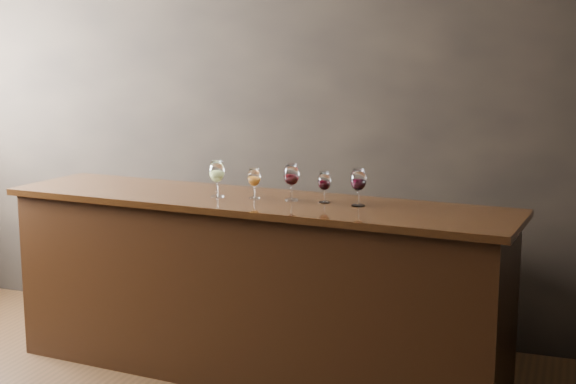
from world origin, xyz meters
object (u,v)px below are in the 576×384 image
(glass_red_a, at_px, (291,176))
(bar_counter, at_px, (253,291))
(back_bar_shelf, at_px, (233,271))
(glass_amber, at_px, (254,178))
(glass_red_c, at_px, (358,181))
(glass_red_b, at_px, (324,182))
(glass_white, at_px, (217,172))

(glass_red_a, bearing_deg, bar_counter, -170.99)
(back_bar_shelf, relative_size, glass_amber, 13.33)
(back_bar_shelf, height_order, glass_red_c, glass_red_c)
(glass_red_a, xyz_separation_m, glass_red_b, (0.19, -0.01, -0.02))
(back_bar_shelf, xyz_separation_m, glass_white, (0.20, -0.66, 0.77))
(glass_white, bearing_deg, glass_red_c, 0.77)
(bar_counter, relative_size, glass_red_b, 16.91)
(glass_amber, distance_m, glass_red_b, 0.41)
(glass_red_a, distance_m, glass_red_b, 0.19)
(glass_white, bearing_deg, glass_red_a, 5.88)
(back_bar_shelf, xyz_separation_m, glass_amber, (0.41, -0.63, 0.74))
(glass_red_c, bearing_deg, glass_red_a, 175.10)
(bar_counter, xyz_separation_m, glass_red_b, (0.41, 0.03, 0.65))
(bar_counter, distance_m, glass_amber, 0.65)
(glass_red_b, bearing_deg, glass_red_c, -7.20)
(glass_amber, distance_m, glass_red_a, 0.22)
(bar_counter, xyz_separation_m, glass_red_a, (0.22, 0.03, 0.67))
(bar_counter, relative_size, glass_red_a, 14.08)
(bar_counter, distance_m, glass_red_a, 0.71)
(glass_red_b, bearing_deg, glass_red_a, 177.47)
(glass_amber, height_order, glass_red_a, glass_red_a)
(bar_counter, height_order, glass_white, glass_white)
(bar_counter, xyz_separation_m, back_bar_shelf, (-0.41, 0.65, -0.09))
(bar_counter, xyz_separation_m, glass_amber, (0.01, 0.02, 0.65))
(glass_red_c, bearing_deg, bar_counter, -179.84)
(bar_counter, relative_size, glass_red_c, 14.22)
(glass_amber, height_order, glass_red_b, same)
(glass_white, bearing_deg, bar_counter, 2.55)
(glass_red_b, bearing_deg, back_bar_shelf, 143.02)
(bar_counter, xyz_separation_m, glass_red_c, (0.61, 0.00, 0.67))
(glass_white, height_order, glass_red_b, glass_white)
(glass_amber, bearing_deg, glass_red_a, 4.22)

